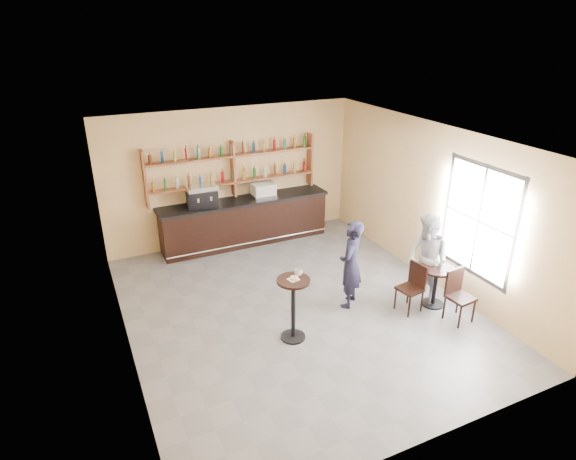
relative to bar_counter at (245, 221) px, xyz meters
name	(u,v)px	position (x,y,z in m)	size (l,w,h in m)	color
floor	(296,308)	(-0.16, -3.15, -0.55)	(7.00, 7.00, 0.00)	slate
ceiling	(298,139)	(-0.16, -3.15, 2.65)	(7.00, 7.00, 0.00)	white
wall_back	(232,176)	(-0.16, 0.35, 1.05)	(7.00, 7.00, 0.00)	#E3BB81
wall_front	(431,342)	(-0.16, -6.65, 1.05)	(7.00, 7.00, 0.00)	#E3BB81
wall_left	(118,264)	(-3.16, -3.15, 1.05)	(7.00, 7.00, 0.00)	#E3BB81
wall_right	(433,205)	(2.84, -3.15, 1.05)	(7.00, 7.00, 0.00)	#E3BB81
window_pane	(478,221)	(2.83, -4.35, 1.15)	(2.00, 2.00, 0.00)	white
window_frame	(478,221)	(2.82, -4.35, 1.15)	(0.04, 1.70, 2.10)	black
shelf_unit	(233,169)	(-0.16, 0.22, 1.26)	(4.00, 0.26, 1.40)	brown
liquor_bottles	(233,162)	(-0.16, 0.22, 1.43)	(3.68, 0.10, 1.00)	#8C5919
bar_counter	(245,221)	(0.00, 0.00, 0.00)	(4.08, 0.80, 1.10)	black
espresso_machine	(202,196)	(-1.00, 0.00, 0.79)	(0.68, 0.43, 0.48)	black
pastry_case	(263,190)	(0.49, 0.00, 0.71)	(0.54, 0.43, 0.32)	silver
pedestal_table	(293,309)	(-0.61, -3.94, 0.01)	(0.55, 0.55, 1.13)	black
napkin	(293,279)	(-0.61, -3.94, 0.58)	(0.16, 0.16, 0.00)	white
donut	(294,278)	(-0.60, -3.95, 0.61)	(0.14, 0.14, 0.05)	#D3834D
cup_pedestal	(298,272)	(-0.47, -3.84, 0.63)	(0.13, 0.13, 0.11)	white
man_main	(351,264)	(0.80, -3.43, 0.30)	(0.62, 0.41, 1.70)	black
cafe_table	(435,286)	(2.24, -4.13, -0.16)	(0.62, 0.62, 0.79)	black
cup_cafe	(440,265)	(2.29, -4.13, 0.28)	(0.09, 0.09, 0.09)	white
chair_west	(410,288)	(1.69, -4.08, -0.09)	(0.40, 0.40, 0.92)	black
chair_south	(461,297)	(2.29, -4.73, -0.07)	(0.42, 0.42, 0.97)	black
patron_second	(427,259)	(2.17, -3.91, 0.32)	(0.85, 0.66, 1.75)	#A8A7AD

